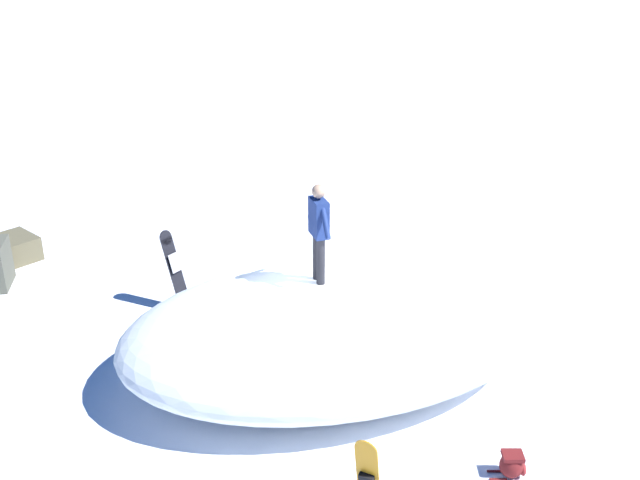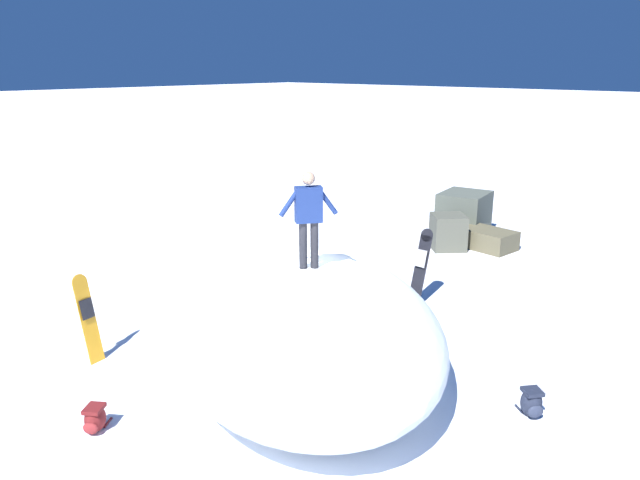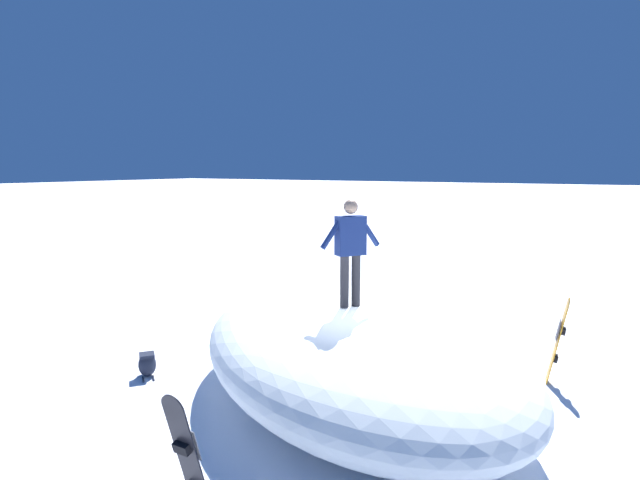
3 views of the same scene
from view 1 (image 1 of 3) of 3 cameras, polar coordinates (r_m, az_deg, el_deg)
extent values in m
plane|color=white|center=(13.00, -1.68, -9.95)|extent=(240.00, 240.00, 0.00)
ellipsoid|color=white|center=(12.51, 1.37, -6.83)|extent=(8.11, 8.64, 1.69)
cylinder|color=black|center=(11.93, 0.06, -1.62)|extent=(0.14, 0.14, 0.82)
cylinder|color=black|center=(12.10, -0.24, -1.24)|extent=(0.14, 0.14, 0.82)
cube|color=navy|center=(11.73, -0.10, 1.75)|extent=(0.50, 0.45, 0.61)
sphere|color=tan|center=(11.57, -0.10, 3.81)|extent=(0.22, 0.22, 0.22)
cylinder|color=navy|center=(11.43, 0.40, 1.44)|extent=(0.36, 0.30, 0.51)
cylinder|color=navy|center=(11.99, -0.56, 2.53)|extent=(0.36, 0.30, 0.51)
cube|color=black|center=(14.75, -11.08, -2.70)|extent=(0.45, 0.30, 1.51)
cylinder|color=black|center=(14.58, -11.90, 0.18)|extent=(0.10, 0.30, 0.29)
cube|color=#B2B2B7|center=(14.64, -11.19, -1.73)|extent=(0.11, 0.25, 0.36)
cube|color=black|center=(14.71, -11.49, -1.63)|extent=(0.10, 0.19, 0.12)
cube|color=black|center=(14.85, -10.90, -3.67)|extent=(0.10, 0.19, 0.12)
cylinder|color=orange|center=(9.01, 3.59, -15.96)|extent=(0.30, 0.12, 0.30)
cube|color=black|center=(9.40, 3.83, -17.70)|extent=(0.26, 0.11, 0.35)
cube|color=black|center=(9.34, 3.62, -18.00)|extent=(0.20, 0.12, 0.12)
ellipsoid|color=#1E2333|center=(16.12, 5.59, -2.09)|extent=(0.45, 0.45, 0.44)
ellipsoid|color=#2B3144|center=(16.20, 6.06, -2.24)|extent=(0.25, 0.22, 0.21)
cube|color=#1E2333|center=(16.04, 5.62, -1.49)|extent=(0.38, 0.38, 0.06)
cylinder|color=#1E2333|center=(16.22, 4.87, -2.69)|extent=(0.17, 0.20, 0.04)
cylinder|color=#1E2333|center=(16.08, 5.09, -2.96)|extent=(0.17, 0.20, 0.04)
ellipsoid|color=maroon|center=(11.05, 14.66, -16.56)|extent=(0.45, 0.44, 0.39)
ellipsoid|color=maroon|center=(11.12, 15.44, -16.73)|extent=(0.21, 0.24, 0.19)
cube|color=maroon|center=(10.94, 14.76, -15.90)|extent=(0.38, 0.37, 0.06)
cylinder|color=maroon|center=(11.18, 13.48, -17.06)|extent=(0.22, 0.17, 0.04)
cylinder|color=maroon|center=(11.06, 13.66, -17.61)|extent=(0.22, 0.17, 0.04)
cube|color=brown|center=(18.10, -23.56, -0.90)|extent=(1.18, 1.62, 0.55)
camera|label=2|loc=(15.89, 39.66, 10.84)|focal=34.18mm
camera|label=3|loc=(14.89, -33.11, 6.99)|focal=29.63mm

